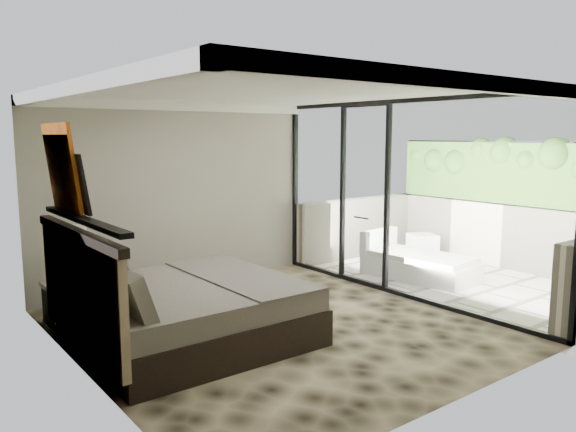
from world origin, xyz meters
TOP-DOWN VIEW (x-y plane):
  - floor at (0.00, 0.00)m, footprint 5.00×5.00m
  - ceiling at (0.00, 0.00)m, footprint 4.50×5.00m
  - back_wall at (0.00, 2.49)m, footprint 4.50×0.02m
  - left_wall at (-2.24, 0.00)m, footprint 0.02×5.00m
  - glass_wall at (2.25, 0.00)m, footprint 0.08×5.00m
  - terrace_slab at (3.75, 0.00)m, footprint 3.00×5.00m
  - parapet_far at (5.10, 0.00)m, footprint 0.30×5.00m
  - foliage_hedge at (5.10, 0.00)m, footprint 0.36×4.60m
  - picture_ledge at (-2.18, 0.10)m, footprint 0.12×2.20m
  - bed at (-1.12, 0.24)m, footprint 2.40×2.31m
  - nightstand at (-1.91, 1.65)m, footprint 0.75×0.75m
  - table_lamp at (-1.85, 1.69)m, footprint 0.37×0.37m
  - abstract_canvas at (-2.19, 0.67)m, footprint 0.13×0.90m
  - framed_print at (-2.14, 0.36)m, footprint 0.11×0.50m
  - ottoman at (4.45, 1.40)m, footprint 0.61×0.61m
  - lounger at (3.26, 0.55)m, footprint 1.09×1.87m

SIDE VIEW (x-z plane):
  - terrace_slab at x=3.75m, z-range -0.12..0.00m
  - floor at x=0.00m, z-range 0.00..0.00m
  - lounger at x=3.26m, z-range -0.13..0.57m
  - ottoman at x=4.45m, z-range 0.00..0.46m
  - nightstand at x=-1.91m, z-range 0.00..0.58m
  - bed at x=-1.12m, z-range -0.28..1.05m
  - parapet_far at x=5.10m, z-range 0.00..1.10m
  - table_lamp at x=-1.85m, z-range 0.61..1.29m
  - back_wall at x=0.00m, z-range 0.00..2.80m
  - left_wall at x=-2.24m, z-range 0.00..2.80m
  - glass_wall at x=2.25m, z-range 0.00..2.80m
  - picture_ledge at x=-2.18m, z-range 1.48..1.52m
  - foliage_hedge at x=5.10m, z-range 1.10..2.20m
  - framed_print at x=-2.14m, z-range 1.53..2.12m
  - abstract_canvas at x=-2.19m, z-range 1.53..2.42m
  - ceiling at x=0.00m, z-range 2.78..2.80m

